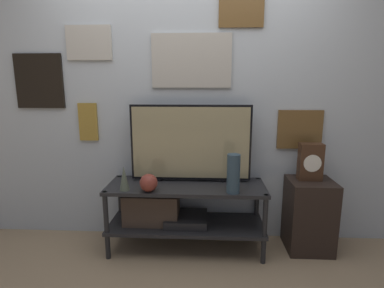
{
  "coord_description": "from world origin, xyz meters",
  "views": [
    {
      "loc": [
        0.18,
        -2.15,
        1.43
      ],
      "look_at": [
        0.05,
        0.27,
        0.94
      ],
      "focal_mm": 28.0,
      "sensor_mm": 36.0,
      "label": 1
    }
  ],
  "objects_px": {
    "television": "(191,143)",
    "mantel_clock": "(310,162)",
    "vase_round_glass": "(149,183)",
    "vase_slim_bronze": "(124,178)",
    "vase_tall_ceramic": "(233,174)"
  },
  "relations": [
    {
      "from": "vase_round_glass",
      "to": "mantel_clock",
      "type": "xyz_separation_m",
      "value": [
        1.34,
        0.25,
        0.12
      ]
    },
    {
      "from": "vase_slim_bronze",
      "to": "mantel_clock",
      "type": "relative_size",
      "value": 0.63
    },
    {
      "from": "television",
      "to": "vase_round_glass",
      "type": "height_order",
      "value": "television"
    },
    {
      "from": "television",
      "to": "vase_round_glass",
      "type": "relative_size",
      "value": 7.28
    },
    {
      "from": "television",
      "to": "vase_slim_bronze",
      "type": "distance_m",
      "value": 0.63
    },
    {
      "from": "vase_tall_ceramic",
      "to": "mantel_clock",
      "type": "xyz_separation_m",
      "value": [
        0.67,
        0.24,
        0.04
      ]
    },
    {
      "from": "television",
      "to": "vase_slim_bronze",
      "type": "relative_size",
      "value": 5.23
    },
    {
      "from": "vase_round_glass",
      "to": "mantel_clock",
      "type": "height_order",
      "value": "mantel_clock"
    },
    {
      "from": "vase_tall_ceramic",
      "to": "vase_round_glass",
      "type": "bearing_deg",
      "value": -179.48
    },
    {
      "from": "vase_round_glass",
      "to": "mantel_clock",
      "type": "distance_m",
      "value": 1.37
    },
    {
      "from": "television",
      "to": "vase_slim_bronze",
      "type": "height_order",
      "value": "television"
    },
    {
      "from": "vase_round_glass",
      "to": "vase_tall_ceramic",
      "type": "bearing_deg",
      "value": 0.52
    },
    {
      "from": "television",
      "to": "vase_slim_bronze",
      "type": "bearing_deg",
      "value": -153.82
    },
    {
      "from": "television",
      "to": "mantel_clock",
      "type": "relative_size",
      "value": 3.29
    },
    {
      "from": "vase_tall_ceramic",
      "to": "vase_slim_bronze",
      "type": "bearing_deg",
      "value": 179.42
    }
  ]
}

